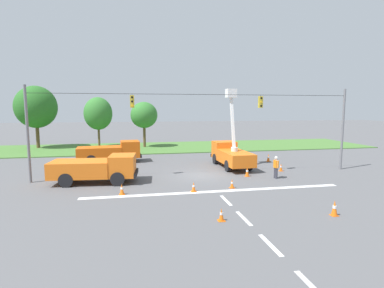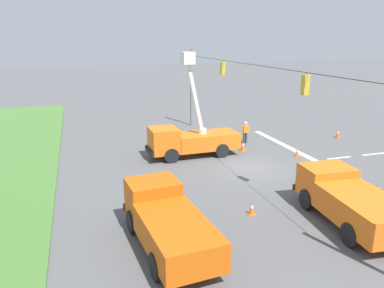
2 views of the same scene
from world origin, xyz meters
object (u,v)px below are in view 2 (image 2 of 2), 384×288
at_px(traffic_cone_mid_left, 209,136).
at_px(traffic_cone_near_bucket, 151,137).
at_px(utility_truck_support_far, 167,220).
at_px(traffic_cone_lane_edge_b, 326,163).
at_px(traffic_cone_foreground_left, 252,208).
at_px(traffic_cone_far_left, 243,146).
at_px(utility_truck_bucket_lift, 190,138).
at_px(traffic_cone_mid_right, 378,190).
at_px(traffic_cone_lane_edge_a, 338,133).
at_px(utility_truck_support_near, 349,200).
at_px(traffic_cone_foreground_right, 297,152).
at_px(road_worker, 245,131).

distance_m(traffic_cone_mid_left, traffic_cone_near_bucket, 4.79).
xyz_separation_m(utility_truck_support_far, traffic_cone_lane_edge_b, (6.13, -12.14, -0.80)).
distance_m(traffic_cone_foreground_left, traffic_cone_far_left, 10.57).
xyz_separation_m(traffic_cone_foreground_left, traffic_cone_lane_edge_b, (4.62, -7.61, -0.02)).
height_order(utility_truck_bucket_lift, traffic_cone_foreground_left, utility_truck_bucket_lift).
xyz_separation_m(utility_truck_support_far, traffic_cone_mid_right, (1.49, -11.93, -0.77)).
relative_size(traffic_cone_lane_edge_a, traffic_cone_far_left, 1.03).
relative_size(traffic_cone_mid_left, traffic_cone_lane_edge_b, 1.04).
xyz_separation_m(traffic_cone_near_bucket, traffic_cone_lane_edge_a, (-3.59, -15.39, 0.01)).
height_order(utility_truck_support_near, traffic_cone_foreground_right, utility_truck_support_near).
bearing_deg(traffic_cone_lane_edge_b, utility_truck_support_near, 150.46).
xyz_separation_m(utility_truck_support_far, traffic_cone_near_bucket, (15.97, -2.50, -0.73)).
bearing_deg(traffic_cone_mid_left, road_worker, -124.96).
bearing_deg(utility_truck_support_far, traffic_cone_foreground_left, -71.51).
xyz_separation_m(utility_truck_support_near, traffic_cone_mid_right, (1.97, -3.54, -0.76)).
xyz_separation_m(road_worker, traffic_cone_near_bucket, (2.75, 7.16, -0.61)).
bearing_deg(utility_truck_bucket_lift, road_worker, -69.21).
bearing_deg(traffic_cone_near_bucket, traffic_cone_foreground_left, -172.02).
distance_m(utility_truck_bucket_lift, traffic_cone_mid_left, 4.74).
bearing_deg(traffic_cone_lane_edge_b, traffic_cone_far_left, 34.76).
bearing_deg(traffic_cone_mid_right, utility_truck_support_near, 119.04).
relative_size(traffic_cone_mid_left, traffic_cone_mid_right, 0.95).
bearing_deg(traffic_cone_far_left, traffic_cone_mid_right, -161.05).
bearing_deg(traffic_cone_lane_edge_a, traffic_cone_mid_left, 76.49).
bearing_deg(utility_truck_support_near, road_worker, -5.31).
bearing_deg(utility_truck_support_far, utility_truck_bucket_lift, -21.49).
relative_size(utility_truck_support_near, traffic_cone_lane_edge_a, 7.87).
bearing_deg(utility_truck_bucket_lift, traffic_cone_foreground_right, -107.46).
bearing_deg(traffic_cone_near_bucket, traffic_cone_foreground_right, -127.30).
xyz_separation_m(traffic_cone_mid_left, traffic_cone_mid_right, (-13.47, -4.75, 0.02)).
xyz_separation_m(utility_truck_support_far, traffic_cone_far_left, (11.28, -8.57, -0.73)).
height_order(traffic_cone_foreground_right, traffic_cone_mid_right, traffic_cone_mid_right).
bearing_deg(traffic_cone_lane_edge_a, traffic_cone_near_bucket, 76.88).
height_order(utility_truck_support_far, traffic_cone_mid_right, utility_truck_support_far).
height_order(utility_truck_support_near, road_worker, utility_truck_support_near).
distance_m(traffic_cone_foreground_left, traffic_cone_lane_edge_a, 17.23).
relative_size(traffic_cone_foreground_left, traffic_cone_near_bucket, 0.88).
height_order(utility_truck_support_far, traffic_cone_lane_edge_b, utility_truck_support_far).
distance_m(utility_truck_support_near, traffic_cone_far_left, 11.78).
height_order(traffic_cone_lane_edge_a, traffic_cone_far_left, traffic_cone_lane_edge_a).
bearing_deg(traffic_cone_foreground_left, traffic_cone_lane_edge_a, -50.88).
distance_m(utility_truck_bucket_lift, utility_truck_support_near, 12.37).
bearing_deg(road_worker, traffic_cone_near_bucket, 69.01).
xyz_separation_m(utility_truck_support_far, traffic_cone_foreground_right, (8.93, -11.75, -0.81)).
bearing_deg(traffic_cone_foreground_right, utility_truck_support_far, 127.25).
bearing_deg(utility_truck_support_far, traffic_cone_mid_left, -25.65).
relative_size(utility_truck_support_far, traffic_cone_far_left, 8.13).
distance_m(utility_truck_support_far, traffic_cone_lane_edge_b, 13.63).
relative_size(utility_truck_support_near, road_worker, 3.61).
distance_m(utility_truck_support_far, traffic_cone_near_bucket, 16.18).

